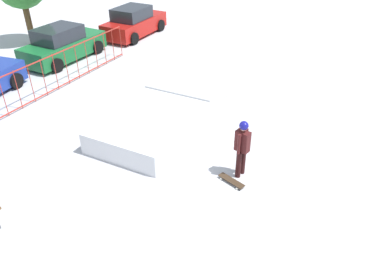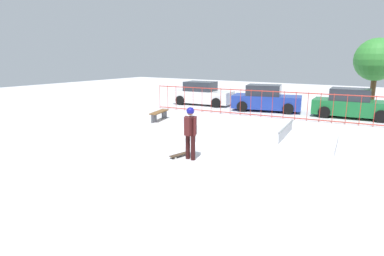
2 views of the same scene
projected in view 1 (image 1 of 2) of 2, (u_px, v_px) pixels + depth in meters
name	position (u px, v px, depth m)	size (l,w,h in m)	color
ground_plane	(143.00, 165.00, 10.72)	(60.00, 60.00, 0.00)	silver
skate_ramp	(157.00, 120.00, 12.27)	(5.64, 3.14, 0.74)	silver
skater	(242.00, 145.00, 9.82)	(0.44, 0.40, 1.73)	black
skateboard	(231.00, 181.00, 10.01)	(0.39, 0.82, 0.09)	#3F2D1E
perimeter_fence	(11.00, 93.00, 12.99)	(12.77, 1.17, 1.50)	#B22D23
parked_car_green	(63.00, 45.00, 17.45)	(4.20, 2.13, 1.60)	#196B33
parked_car_red	(134.00, 23.00, 20.60)	(4.24, 2.22, 1.60)	red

